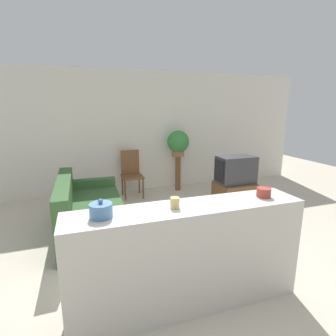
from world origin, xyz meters
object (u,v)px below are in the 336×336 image
couch (89,214)px  decorative_bowl (101,210)px  television (236,170)px  wooden_chair (131,172)px  potted_plant (178,142)px

couch → decorative_bowl: (0.08, -1.90, 0.78)m
television → wooden_chair: size_ratio=0.73×
television → couch: bearing=-174.5°
potted_plant → wooden_chair: bearing=-176.8°
couch → decorative_bowl: size_ratio=9.75×
couch → television: bearing=5.5°
couch → potted_plant: size_ratio=3.12×
television → decorative_bowl: (-2.67, -2.16, 0.35)m
couch → wooden_chair: wooden_chair is taller
wooden_chair → potted_plant: 1.25m
couch → decorative_bowl: bearing=-87.6°
television → decorative_bowl: 3.45m
couch → wooden_chair: (0.95, 1.51, 0.24)m
television → wooden_chair: bearing=145.2°
couch → television: 2.79m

